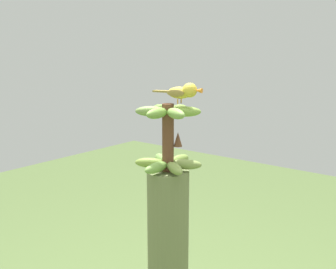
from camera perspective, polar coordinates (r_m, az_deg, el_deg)
banana_bunch at (r=1.57m, az=0.03°, el=-0.51°), size 0.27×0.28×0.28m
perched_bird at (r=1.54m, az=2.32°, el=6.44°), size 0.22×0.07×0.09m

